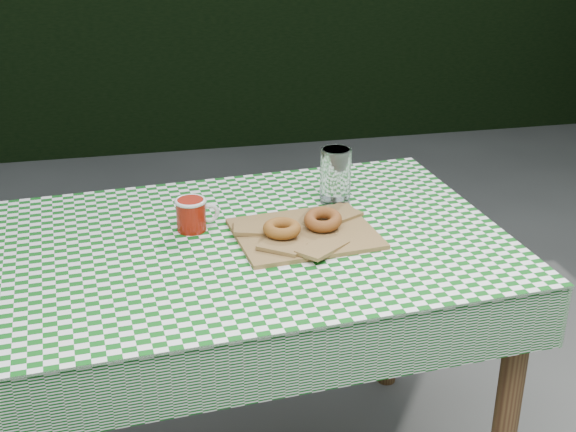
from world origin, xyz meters
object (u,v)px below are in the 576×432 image
object	(u,v)px
table	(252,372)
coffee_mug	(191,215)
paper_bag	(305,232)
drinking_glass	(336,175)

from	to	relation	value
table	coffee_mug	bearing A→B (deg)	142.41
paper_bag	coffee_mug	bearing A→B (deg)	161.50
table	drinking_glass	world-z (taller)	drinking_glass
drinking_glass	coffee_mug	bearing A→B (deg)	-165.66
table	drinking_glass	size ratio (longest dim) A/B	8.21
coffee_mug	paper_bag	bearing A→B (deg)	-20.76
table	paper_bag	xyz separation A→B (m)	(0.14, -0.01, 0.39)
coffee_mug	drinking_glass	world-z (taller)	drinking_glass
paper_bag	drinking_glass	xyz separation A→B (m)	(0.12, 0.19, 0.06)
paper_bag	coffee_mug	xyz separation A→B (m)	(-0.26, 0.09, 0.03)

